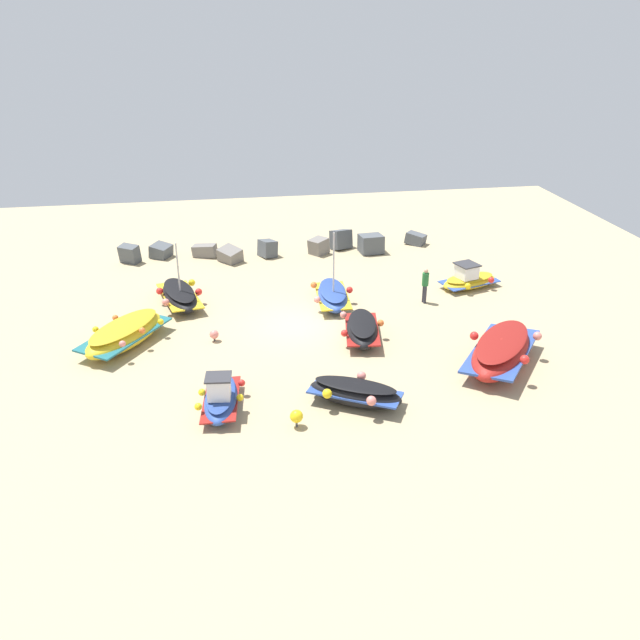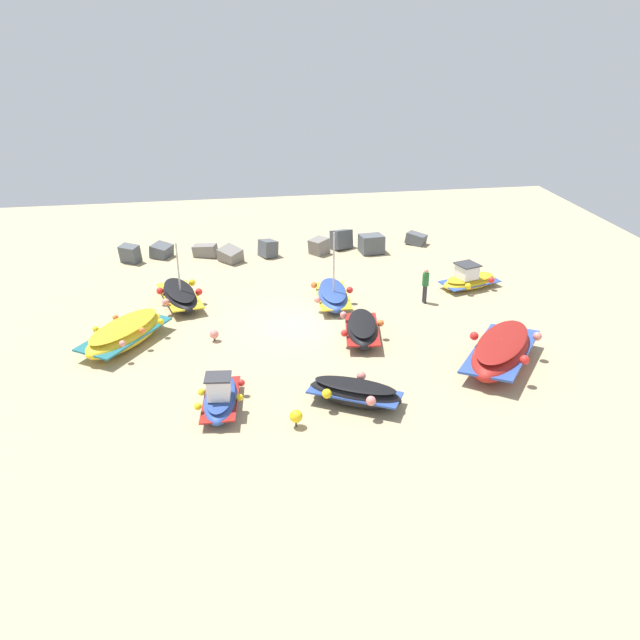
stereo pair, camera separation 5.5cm
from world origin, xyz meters
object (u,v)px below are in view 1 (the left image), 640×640
fishing_boat_2 (501,351)px  fishing_boat_3 (355,393)px  fishing_boat_0 (221,397)px  fishing_boat_1 (469,279)px  fishing_boat_4 (125,334)px  person_walking (425,283)px  mooring_buoy_1 (214,334)px  fishing_boat_5 (362,329)px  fishing_boat_7 (180,296)px  mooring_buoy_0 (296,416)px  fishing_boat_6 (332,295)px

fishing_boat_2 → fishing_boat_3: (-6.28, -1.89, -0.16)m
fishing_boat_0 → fishing_boat_1: size_ratio=0.95×
fishing_boat_0 → fishing_boat_4: (-3.83, 5.64, 0.06)m
fishing_boat_3 → person_walking: size_ratio=2.07×
mooring_buoy_1 → fishing_boat_5: bearing=-7.1°
fishing_boat_2 → fishing_boat_4: bearing=-68.3°
fishing_boat_2 → fishing_boat_5: bearing=-85.4°
mooring_buoy_1 → fishing_boat_7: bearing=110.0°
fishing_boat_2 → fishing_boat_7: size_ratio=1.26×
fishing_boat_4 → fishing_boat_5: (9.95, -1.03, -0.07)m
fishing_boat_3 → mooring_buoy_1: (-4.87, 5.85, -0.15)m
fishing_boat_1 → person_walking: 3.27m
fishing_boat_4 → fishing_boat_7: fishing_boat_7 is taller
fishing_boat_1 → mooring_buoy_0: bearing=29.4°
fishing_boat_1 → fishing_boat_6: bearing=-10.1°
fishing_boat_2 → fishing_boat_5: fishing_boat_2 is taller
fishing_boat_7 → mooring_buoy_0: 11.94m
fishing_boat_4 → fishing_boat_7: (2.15, 4.01, -0.08)m
fishing_boat_6 → person_walking: 4.47m
fishing_boat_4 → fishing_boat_7: 4.54m
fishing_boat_3 → fishing_boat_7: bearing=-28.8°
fishing_boat_1 → mooring_buoy_1: size_ratio=6.49×
fishing_boat_4 → fishing_boat_1: bearing=136.4°
fishing_boat_0 → fishing_boat_4: bearing=-139.6°
fishing_boat_7 → fishing_boat_2: bearing=-137.4°
fishing_boat_7 → mooring_buoy_1: (1.55, -4.25, -0.12)m
person_walking → mooring_buoy_0: (-7.45, -9.46, -0.59)m
fishing_boat_4 → fishing_boat_6: fishing_boat_6 is taller
fishing_boat_0 → fishing_boat_7: size_ratio=0.79×
fishing_boat_0 → person_walking: bearing=134.8°
mooring_buoy_1 → fishing_boat_0: bearing=-88.5°
fishing_boat_4 → fishing_boat_0: bearing=67.8°
fishing_boat_0 → fishing_boat_4: size_ratio=0.70×
fishing_boat_0 → fishing_boat_3: bearing=90.7°
fishing_boat_0 → fishing_boat_4: 6.82m
fishing_boat_6 → fishing_boat_3: bearing=178.2°
fishing_boat_7 → person_walking: (11.62, -1.73, 0.56)m
fishing_boat_4 → fishing_boat_5: 10.00m
fishing_boat_4 → mooring_buoy_1: 3.71m
fishing_boat_0 → fishing_boat_6: bearing=153.1°
fishing_boat_3 → fishing_boat_4: bearing=-6.7°
fishing_boat_6 → fishing_boat_7: fishing_boat_6 is taller
fishing_boat_5 → fishing_boat_7: 9.28m
fishing_boat_7 → mooring_buoy_1: 4.53m
fishing_boat_2 → fishing_boat_0: bearing=-45.1°
fishing_boat_1 → mooring_buoy_1: bearing=-0.1°
fishing_boat_3 → fishing_boat_5: size_ratio=1.02×
fishing_boat_1 → fishing_boat_6: (-7.23, -0.94, 0.01)m
fishing_boat_5 → fishing_boat_6: bearing=18.2°
person_walking → fishing_boat_6: bearing=164.2°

